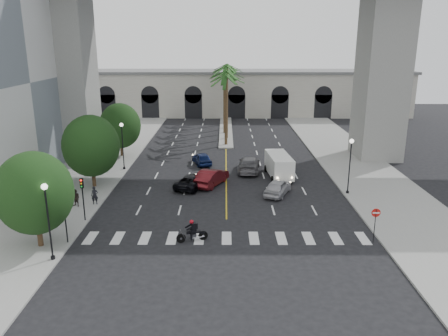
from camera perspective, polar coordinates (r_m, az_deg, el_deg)
ground at (r=33.74m, az=0.34°, el=-8.05°), size 140.00×140.00×0.00m
sidewalk_left at (r=50.05m, az=-17.16°, el=-0.52°), size 8.00×100.00×0.15m
sidewalk_right at (r=50.12m, az=17.70°, el=-0.54°), size 8.00×100.00×0.15m
median at (r=70.12m, az=0.24°, el=4.90°), size 2.00×24.00×0.20m
pier_building at (r=86.29m, az=0.23°, el=9.83°), size 71.00×10.50×8.50m
palm_a at (r=58.95m, az=0.27°, el=11.58°), size 3.20×3.20×10.30m
palm_b at (r=62.91m, az=0.35°, el=12.12°), size 3.20×3.20×10.60m
palm_c at (r=66.94m, az=0.08°, el=11.98°), size 3.20×3.20×10.10m
palm_d at (r=70.88m, az=0.37°, el=12.81°), size 3.20×3.20×10.90m
palm_e at (r=74.90m, az=0.17°, el=12.64°), size 3.20×3.20×10.40m
palm_f at (r=78.88m, az=0.39°, el=13.02°), size 3.20×3.20×10.70m
street_tree_near at (r=32.14m, az=-23.52°, el=-3.01°), size 5.20×5.20×6.89m
street_tree_mid at (r=43.82m, az=-16.97°, el=2.77°), size 5.44×5.44×7.21m
street_tree_far at (r=55.21m, az=-13.41°, el=5.38°), size 5.04×5.04×6.68m
lamp_post_left_near at (r=30.07m, az=-22.02°, el=-5.77°), size 0.40×0.40×5.35m
lamp_post_left_far at (r=49.26m, az=-13.12°, el=3.31°), size 0.40×0.40×5.35m
lamp_post_right at (r=41.81m, az=16.13°, el=0.81°), size 0.40×0.40×5.35m
traffic_signal_near at (r=32.44m, az=-20.12°, el=-5.32°), size 0.25×0.18×3.65m
traffic_signal_far at (r=35.98m, az=-18.00°, el=-3.01°), size 0.25×0.18×3.65m
motorcycle_rider at (r=31.68m, az=-4.07°, el=-8.27°), size 2.25×0.86×1.67m
car_a at (r=41.19m, az=7.04°, el=-2.50°), size 3.31×4.64×1.47m
car_b at (r=43.59m, az=-1.68°, el=-1.19°), size 3.66×5.28×1.65m
car_c at (r=42.99m, az=-4.15°, el=-1.71°), size 3.78×5.26×1.33m
car_d at (r=48.23m, az=3.29°, el=0.50°), size 2.88×5.89×1.65m
car_e at (r=51.01m, az=-2.90°, el=1.24°), size 2.78×4.42×1.40m
cargo_van at (r=46.37m, az=7.20°, el=0.41°), size 2.68×5.79×2.39m
pedestrian_a at (r=39.74m, az=-16.54°, el=-3.45°), size 0.64×0.48×1.60m
pedestrian_b at (r=39.68m, az=-18.79°, el=-3.74°), size 0.91×0.82×1.53m
do_not_enter_sign at (r=32.74m, az=19.18°, el=-6.19°), size 0.64×0.06×2.61m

